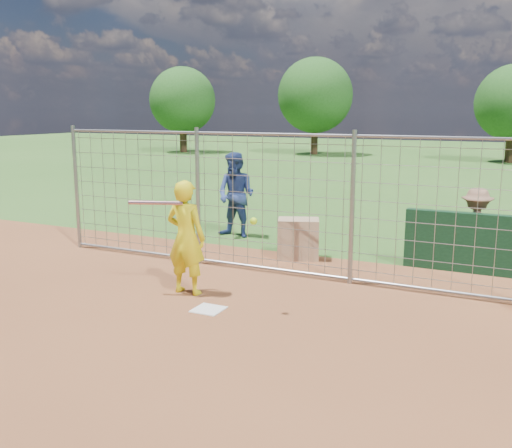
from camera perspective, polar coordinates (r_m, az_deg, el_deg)
The scene contains 10 objects.
ground at distance 8.73m, azimuth -4.10°, elevation -8.19°, with size 100.00×100.00×0.00m, color #2D591E.
infield_dirt at distance 6.51m, azimuth -17.84°, elevation -15.77°, with size 18.00×18.00×0.00m, color brown.
home_plate at distance 8.56m, azimuth -4.77°, elevation -8.52°, with size 0.43×0.43×0.02m, color silver.
dugout_wall at distance 11.00m, azimuth 21.38°, elevation -1.86°, with size 2.60×0.20×1.10m, color #11381E.
batter at distance 9.13m, azimuth -7.02°, elevation -1.35°, with size 0.67×0.44×1.84m, color yellow.
bystander_a at distance 13.17m, azimuth -2.01°, elevation 2.91°, with size 0.96×0.75×1.97m, color navy.
bystander_c at distance 11.26m, azimuth 21.09°, elevation -0.45°, with size 0.98×0.57×1.52m, color #825C47.
equipment_bin at distance 11.35m, azimuth 4.25°, elevation -1.48°, with size 0.80×0.55×0.80m, color tan.
equipment_in_play at distance 8.75m, azimuth -7.82°, elevation 1.70°, with size 2.20×0.36×0.21m.
backstop_fence at distance 10.15m, azimuth 1.42°, elevation 1.95°, with size 9.08×0.08×2.60m.
Camera 1 is at (4.12, -7.12, 2.91)m, focal length 40.00 mm.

